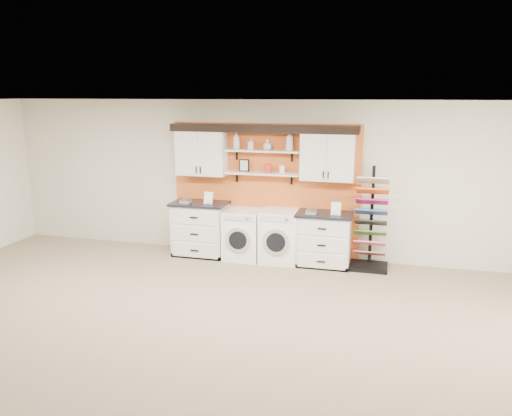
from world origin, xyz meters
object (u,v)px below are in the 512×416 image
(dryer, at_px, (280,236))
(sample_rack, at_px, (370,237))
(base_cabinet_left, at_px, (200,229))
(washer, at_px, (243,234))
(base_cabinet_right, at_px, (324,239))

(dryer, height_order, sample_rack, sample_rack)
(base_cabinet_left, xyz_separation_m, dryer, (1.49, -0.00, -0.03))
(base_cabinet_left, relative_size, dryer, 1.09)
(washer, bearing_deg, base_cabinet_right, 0.13)
(base_cabinet_right, bearing_deg, washer, -179.87)
(base_cabinet_left, xyz_separation_m, washer, (0.82, -0.00, -0.05))
(dryer, relative_size, sample_rack, 0.53)
(base_cabinet_right, relative_size, sample_rack, 0.54)
(base_cabinet_left, distance_m, washer, 0.82)
(base_cabinet_right, height_order, dryer, base_cabinet_right)
(washer, xyz_separation_m, sample_rack, (2.21, 0.04, 0.10))
(dryer, distance_m, sample_rack, 1.54)
(dryer, bearing_deg, washer, -180.00)
(base_cabinet_left, bearing_deg, dryer, -0.13)
(base_cabinet_right, bearing_deg, base_cabinet_left, -180.00)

